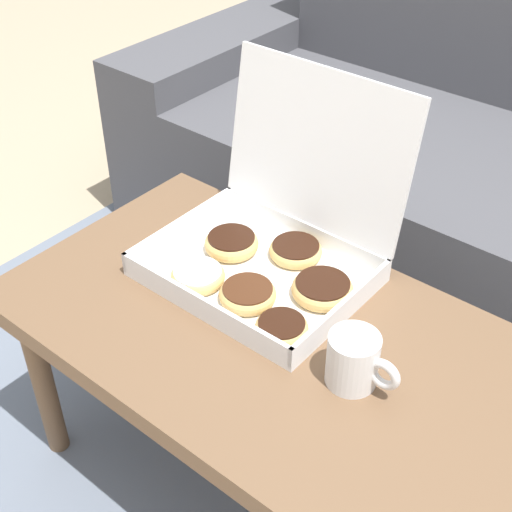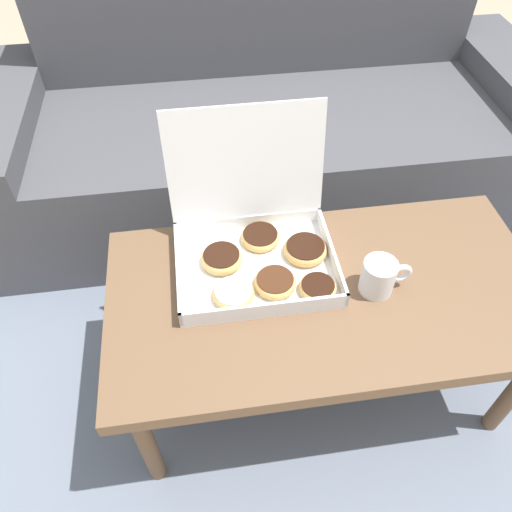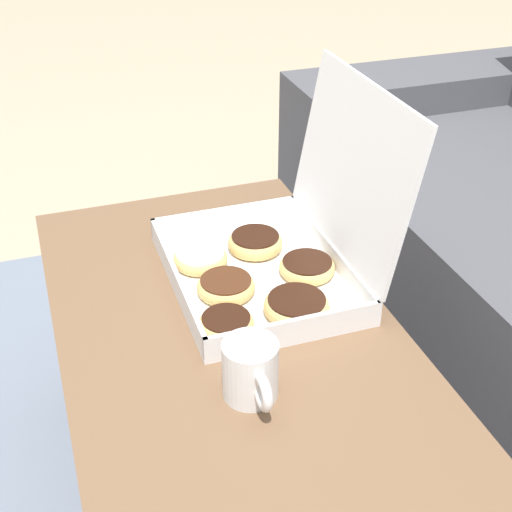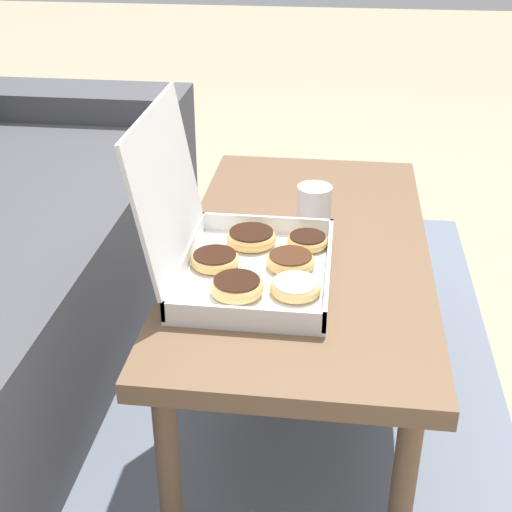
# 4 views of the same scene
# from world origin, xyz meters

# --- Properties ---
(ground_plane) EXTENTS (12.00, 12.00, 0.00)m
(ground_plane) POSITION_xyz_m (0.00, 0.00, 0.00)
(ground_plane) COLOR tan
(area_rug) EXTENTS (2.23, 1.87, 0.01)m
(area_rug) POSITION_xyz_m (0.00, 0.30, 0.01)
(area_rug) COLOR slate
(area_rug) RESTS_ON ground_plane
(coffee_table) EXTENTS (1.07, 0.54, 0.45)m
(coffee_table) POSITION_xyz_m (0.00, -0.12, 0.41)
(coffee_table) COLOR brown
(coffee_table) RESTS_ON ground_plane
(pastry_box) EXTENTS (0.39, 0.36, 0.34)m
(pastry_box) POSITION_xyz_m (-0.15, 0.00, 0.51)
(pastry_box) COLOR white
(pastry_box) RESTS_ON coffee_table
(coffee_mug) EXTENTS (0.12, 0.08, 0.09)m
(coffee_mug) POSITION_xyz_m (0.12, -0.13, 0.50)
(coffee_mug) COLOR white
(coffee_mug) RESTS_ON coffee_table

